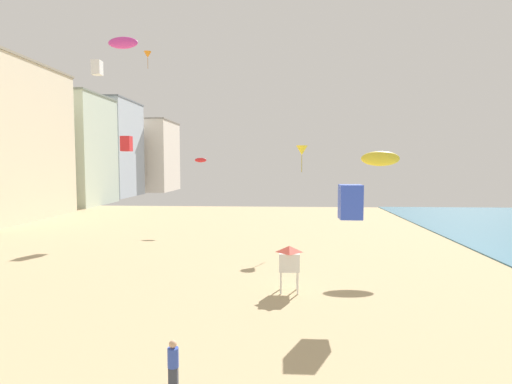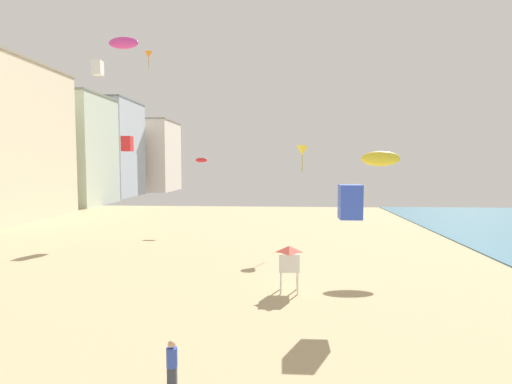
% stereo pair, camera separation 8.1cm
% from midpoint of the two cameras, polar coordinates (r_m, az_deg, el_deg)
% --- Properties ---
extents(boardwalk_hotel_far, '(13.47, 13.14, 18.48)m').
position_cam_midpoint_polar(boardwalk_hotel_far, '(76.22, -25.08, 5.34)').
color(boardwalk_hotel_far, '#B7C6B2').
rests_on(boardwalk_hotel_far, ground).
extents(boardwalk_hotel_distant, '(10.82, 14.81, 20.21)m').
position_cam_midpoint_polar(boardwalk_hotel_distant, '(91.93, -19.84, 5.73)').
color(boardwalk_hotel_distant, '#ADB7C1').
rests_on(boardwalk_hotel_distant, ground).
extents(boardwalk_hotel_furthest, '(18.33, 15.69, 17.76)m').
position_cam_midpoint_polar(boardwalk_hotel_furthest, '(108.45, -16.06, 4.88)').
color(boardwalk_hotel_furthest, silver).
rests_on(boardwalk_hotel_furthest, ground).
extents(kite_flyer, '(0.34, 0.34, 1.64)m').
position_cam_midpoint_polar(kite_flyer, '(13.76, -11.53, -22.44)').
color(kite_flyer, '#383D4C').
rests_on(kite_flyer, ground).
extents(lifeguard_stand, '(1.10, 1.10, 2.55)m').
position_cam_midpoint_polar(lifeguard_stand, '(22.53, 4.77, -9.30)').
color(lifeguard_stand, white).
rests_on(lifeguard_stand, ground).
extents(kite_white_box, '(0.81, 0.81, 1.28)m').
position_cam_midpoint_polar(kite_white_box, '(40.88, -21.25, 15.92)').
color(kite_white_box, white).
extents(kite_orange_delta, '(0.82, 0.82, 1.87)m').
position_cam_midpoint_polar(kite_orange_delta, '(48.99, -14.80, 18.11)').
color(kite_orange_delta, orange).
extents(kite_yellow_delta, '(1.00, 1.00, 2.28)m').
position_cam_midpoint_polar(kite_yellow_delta, '(35.01, 6.58, 5.81)').
color(kite_yellow_delta, yellow).
extents(kite_blue_box, '(1.06, 1.06, 1.67)m').
position_cam_midpoint_polar(kite_blue_box, '(20.23, 13.19, -1.36)').
color(kite_blue_box, blue).
extents(kite_yellow_parafoil, '(2.72, 0.75, 1.06)m').
position_cam_midpoint_polar(kite_yellow_parafoil, '(30.19, 17.17, 4.49)').
color(kite_yellow_parafoil, yellow).
extents(kite_magenta_parafoil, '(2.26, 0.63, 0.88)m').
position_cam_midpoint_polar(kite_magenta_parafoil, '(33.84, -18.02, 19.26)').
color(kite_magenta_parafoil, '#DB3D9E').
extents(kite_red_box_2, '(0.92, 0.92, 1.44)m').
position_cam_midpoint_polar(kite_red_box_2, '(40.81, -17.57, 6.47)').
color(kite_red_box_2, red).
extents(kite_red_parafoil, '(1.28, 0.36, 0.50)m').
position_cam_midpoint_polar(kite_red_parafoil, '(44.41, -7.63, 4.46)').
color(kite_red_parafoil, red).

